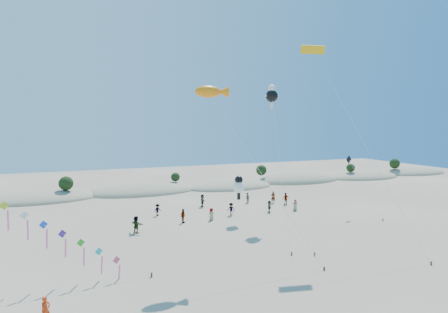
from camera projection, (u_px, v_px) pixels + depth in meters
dune_ridge at (148, 191)px, 64.88m from camera, size 145.30×11.49×5.57m
fish_kite at (212, 92)px, 32.05m from camera, size 8.80×7.01×15.03m
cartoon_kite_low at (239, 186)px, 44.34m from camera, size 2.38×13.73×5.62m
cartoon_kite_high at (272, 95)px, 46.03m from camera, size 6.12×13.82×16.57m
parafoil_kite at (314, 52)px, 37.00m from camera, size 6.37×10.78×19.54m
dark_kite at (356, 172)px, 47.98m from camera, size 1.75×5.18×7.66m
flyer_foreground at (46, 310)px, 22.07m from camera, size 0.70×0.68×1.62m
beachgoers at (218, 208)px, 48.67m from camera, size 23.56×11.11×1.86m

